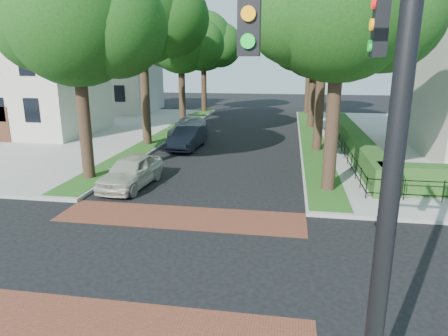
{
  "coord_description": "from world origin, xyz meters",
  "views": [
    {
      "loc": [
        3.75,
        -9.87,
        5.5
      ],
      "look_at": [
        1.4,
        4.39,
        1.6
      ],
      "focal_mm": 32.0,
      "sensor_mm": 36.0,
      "label": 1
    }
  ],
  "objects": [
    {
      "name": "ground",
      "position": [
        0.0,
        0.0,
        0.0
      ],
      "size": [
        120.0,
        120.0,
        0.0
      ],
      "primitive_type": "plane",
      "color": "black",
      "rests_on": "ground"
    },
    {
      "name": "tree_left_mid",
      "position": [
        -5.39,
        15.24,
        8.34
      ],
      "size": [
        8.0,
        6.88,
        11.48
      ],
      "color": "black",
      "rests_on": "sidewalk_nw"
    },
    {
      "name": "house_left_near",
      "position": [
        -15.49,
        17.99,
        5.04
      ],
      "size": [
        10.0,
        9.0,
        10.14
      ],
      "color": "beige",
      "rests_on": "sidewalk_nw"
    },
    {
      "name": "tree_right_back",
      "position": [
        5.6,
        33.23,
        7.27
      ],
      "size": [
        7.5,
        6.45,
        10.2
      ],
      "color": "black",
      "rests_on": "sidewalk_ne"
    },
    {
      "name": "tree_left_far",
      "position": [
        -5.4,
        24.22,
        7.12
      ],
      "size": [
        7.0,
        6.02,
        9.86
      ],
      "color": "black",
      "rests_on": "sidewalk_nw"
    },
    {
      "name": "parked_car_front",
      "position": [
        -3.15,
        6.39,
        0.71
      ],
      "size": [
        2.01,
        4.3,
        1.42
      ],
      "primitive_type": "imported",
      "rotation": [
        0.0,
        0.0,
        -0.08
      ],
      "color": "#B9B8A6",
      "rests_on": "ground"
    },
    {
      "name": "crosswalk_far",
      "position": [
        0.0,
        3.2,
        0.01
      ],
      "size": [
        9.0,
        2.2,
        0.01
      ],
      "primitive_type": "cube",
      "color": "brown",
      "rests_on": "ground"
    },
    {
      "name": "parked_car_middle",
      "position": [
        -2.65,
        14.64,
        0.72
      ],
      "size": [
        1.78,
        4.44,
        1.44
      ],
      "primitive_type": "imported",
      "rotation": [
        0.0,
        0.0,
        -0.06
      ],
      "color": "black",
      "rests_on": "ground"
    },
    {
      "name": "fence_main_road",
      "position": [
        6.9,
        15.0,
        0.6
      ],
      "size": [
        0.06,
        18.0,
        0.9
      ],
      "primitive_type": null,
      "color": "black",
      "rests_on": "sidewalk_ne"
    },
    {
      "name": "sidewalk_nw",
      "position": [
        -19.5,
        19.0,
        0.07
      ],
      "size": [
        30.0,
        30.0,
        0.15
      ],
      "primitive_type": "cube",
      "color": "gray",
      "rests_on": "ground"
    },
    {
      "name": "traffic_signal",
      "position": [
        4.89,
        -4.41,
        4.71
      ],
      "size": [
        2.17,
        2.0,
        8.0
      ],
      "color": "black",
      "rests_on": "sidewalk_se"
    },
    {
      "name": "tree_left_near",
      "position": [
        -5.4,
        7.23,
        7.27
      ],
      "size": [
        7.5,
        6.45,
        10.2
      ],
      "color": "black",
      "rests_on": "sidewalk_nw"
    },
    {
      "name": "crosswalk_near",
      "position": [
        0.0,
        -3.2,
        0.01
      ],
      "size": [
        9.0,
        2.2,
        0.01
      ],
      "primitive_type": "cube",
      "color": "brown",
      "rests_on": "ground"
    },
    {
      "name": "tree_right_mid",
      "position": [
        5.61,
        15.25,
        7.99
      ],
      "size": [
        8.25,
        7.09,
        11.22
      ],
      "color": "black",
      "rests_on": "sidewalk_ne"
    },
    {
      "name": "tree_right_near",
      "position": [
        5.6,
        7.24,
        7.63
      ],
      "size": [
        7.75,
        6.67,
        10.66
      ],
      "color": "black",
      "rests_on": "sidewalk_ne"
    },
    {
      "name": "grass_strip_ne",
      "position": [
        5.4,
        19.1,
        0.16
      ],
      "size": [
        1.6,
        29.8,
        0.02
      ],
      "primitive_type": "cube",
      "color": "#204A15",
      "rests_on": "sidewalk_ne"
    },
    {
      "name": "tree_left_back",
      "position": [
        -5.4,
        33.24,
        7.41
      ],
      "size": [
        7.75,
        6.66,
        10.44
      ],
      "color": "black",
      "rests_on": "sidewalk_nw"
    },
    {
      "name": "house_left_far",
      "position": [
        -15.49,
        31.99,
        5.04
      ],
      "size": [
        10.0,
        9.0,
        10.14
      ],
      "color": "#B7B4A4",
      "rests_on": "sidewalk_nw"
    },
    {
      "name": "grass_strip_nw",
      "position": [
        -5.4,
        19.1,
        0.16
      ],
      "size": [
        1.6,
        29.8,
        0.02
      ],
      "primitive_type": "cube",
      "color": "#204A15",
      "rests_on": "sidewalk_nw"
    },
    {
      "name": "parked_car_rear",
      "position": [
        -3.6,
        18.55,
        0.72
      ],
      "size": [
        2.22,
        5.02,
        1.43
      ],
      "primitive_type": "imported",
      "rotation": [
        0.0,
        0.0,
        -0.04
      ],
      "color": "gray",
      "rests_on": "ground"
    },
    {
      "name": "tree_right_far",
      "position": [
        5.6,
        24.22,
        6.91
      ],
      "size": [
        7.25,
        6.23,
        9.74
      ],
      "color": "black",
      "rests_on": "sidewalk_ne"
    },
    {
      "name": "hedge_main_road",
      "position": [
        7.7,
        15.0,
        0.75
      ],
      "size": [
        1.0,
        18.0,
        1.2
      ],
      "primitive_type": "cube",
      "color": "#1D4317",
      "rests_on": "sidewalk_ne"
    }
  ]
}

